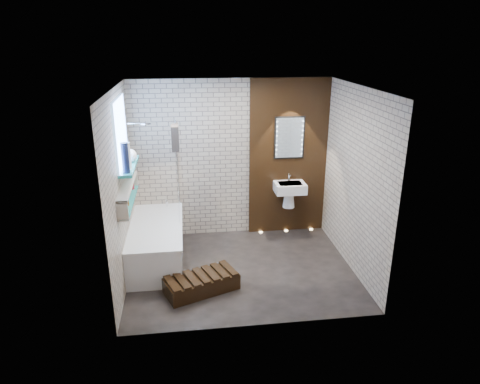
{
  "coord_description": "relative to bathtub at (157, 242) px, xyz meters",
  "views": [
    {
      "loc": [
        -0.73,
        -5.51,
        3.24
      ],
      "look_at": [
        0.0,
        0.15,
        1.15
      ],
      "focal_mm": 32.45,
      "sensor_mm": 36.0,
      "label": 1
    }
  ],
  "objects": [
    {
      "name": "bathtub",
      "position": [
        0.0,
        0.0,
        0.0
      ],
      "size": [
        0.79,
        1.74,
        0.7
      ],
      "color": "white",
      "rests_on": "ground"
    },
    {
      "name": "washbasin",
      "position": [
        2.17,
        0.62,
        0.5
      ],
      "size": [
        0.5,
        0.36,
        0.58
      ],
      "color": "white",
      "rests_on": "walnut_panel"
    },
    {
      "name": "ground",
      "position": [
        1.22,
        -0.45,
        -0.29
      ],
      "size": [
        3.2,
        3.2,
        0.0
      ],
      "primitive_type": "plane",
      "color": "black",
      "rests_on": "ground"
    },
    {
      "name": "walnut_panel",
      "position": [
        2.17,
        0.82,
        1.01
      ],
      "size": [
        1.3,
        0.06,
        2.6
      ],
      "primitive_type": "cube",
      "color": "black",
      "rests_on": "ground"
    },
    {
      "name": "display_niche",
      "position": [
        -0.31,
        -0.3,
        0.91
      ],
      "size": [
        0.14,
        1.3,
        0.26
      ],
      "color": "teal",
      "rests_on": "room_shell"
    },
    {
      "name": "towel",
      "position": [
        0.35,
        0.15,
        1.56
      ],
      "size": [
        0.1,
        0.27,
        0.35
      ],
      "primitive_type": "cube",
      "color": "black",
      "rests_on": "bath_screen"
    },
    {
      "name": "shower_head",
      "position": [
        -0.08,
        0.5,
        1.71
      ],
      "size": [
        0.18,
        0.18,
        0.02
      ],
      "primitive_type": "cylinder",
      "color": "silver",
      "rests_on": "room_shell"
    },
    {
      "name": "led_mirror",
      "position": [
        2.17,
        0.78,
        1.36
      ],
      "size": [
        0.5,
        0.02,
        0.7
      ],
      "color": "black",
      "rests_on": "walnut_panel"
    },
    {
      "name": "niche_bottles",
      "position": [
        -0.31,
        -0.17,
        0.88
      ],
      "size": [
        0.07,
        0.89,
        0.16
      ],
      "color": "maroon",
      "rests_on": "display_niche"
    },
    {
      "name": "floor_uplights",
      "position": [
        2.17,
        0.75,
        -0.29
      ],
      "size": [
        0.96,
        0.06,
        0.01
      ],
      "color": "#FFD899",
      "rests_on": "ground"
    },
    {
      "name": "clerestory_window",
      "position": [
        -0.34,
        -0.1,
        1.61
      ],
      "size": [
        0.18,
        1.0,
        0.94
      ],
      "color": "#7FADE0",
      "rests_on": "room_shell"
    },
    {
      "name": "bath_screen",
      "position": [
        0.35,
        0.44,
        0.99
      ],
      "size": [
        0.01,
        0.78,
        1.4
      ],
      "primitive_type": "cube",
      "color": "white",
      "rests_on": "bathtub"
    },
    {
      "name": "sill_vases",
      "position": [
        -0.28,
        -0.2,
        1.4
      ],
      "size": [
        0.18,
        0.64,
        0.4
      ],
      "color": "white",
      "rests_on": "clerestory_window"
    },
    {
      "name": "walnut_step",
      "position": [
        0.62,
        -0.93,
        -0.19
      ],
      "size": [
        1.04,
        0.74,
        0.21
      ],
      "primitive_type": "cube",
      "rotation": [
        0.0,
        0.0,
        0.37
      ],
      "color": "black",
      "rests_on": "ground"
    },
    {
      "name": "room_shell",
      "position": [
        1.22,
        -0.45,
        1.01
      ],
      "size": [
        3.24,
        3.2,
        2.6
      ],
      "color": "#A08F7F",
      "rests_on": "ground"
    }
  ]
}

